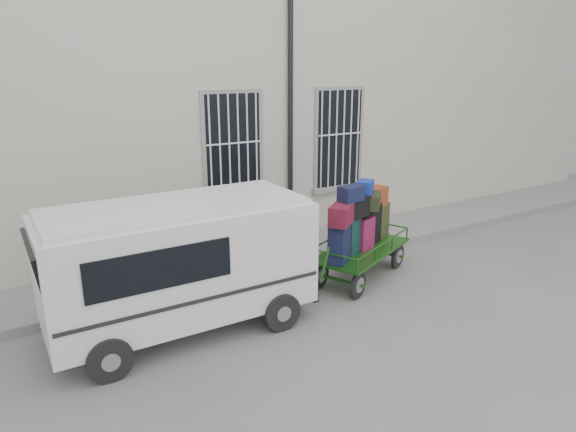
{
  "coord_description": "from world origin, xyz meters",
  "views": [
    {
      "loc": [
        -4.89,
        -6.58,
        3.91
      ],
      "look_at": [
        -0.28,
        1.0,
        1.28
      ],
      "focal_mm": 32.0,
      "sensor_mm": 36.0,
      "label": 1
    }
  ],
  "objects": [
    {
      "name": "ground",
      "position": [
        0.0,
        0.0,
        0.0
      ],
      "size": [
        80.0,
        80.0,
        0.0
      ],
      "primitive_type": "plane",
      "color": "slate",
      "rests_on": "ground"
    },
    {
      "name": "building",
      "position": [
        0.0,
        5.5,
        3.0
      ],
      "size": [
        24.0,
        5.15,
        6.0
      ],
      "color": "#BDB7A1",
      "rests_on": "ground"
    },
    {
      "name": "van",
      "position": [
        -2.58,
        0.32,
        1.14
      ],
      "size": [
        3.97,
        1.82,
        1.99
      ],
      "rotation": [
        0.0,
        0.0,
        -0.0
      ],
      "color": "silver",
      "rests_on": "ground"
    },
    {
      "name": "sidewalk",
      "position": [
        0.0,
        2.2,
        0.07
      ],
      "size": [
        24.0,
        1.7,
        0.15
      ],
      "primitive_type": "cube",
      "color": "slate",
      "rests_on": "ground"
    },
    {
      "name": "luggage_cart",
      "position": [
        0.96,
        0.44,
        0.98
      ],
      "size": [
        2.58,
        1.8,
        1.89
      ],
      "rotation": [
        0.0,
        0.0,
        0.42
      ],
      "color": "black",
      "rests_on": "ground"
    }
  ]
}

